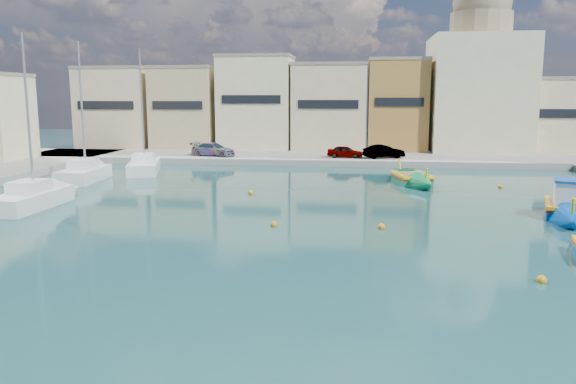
% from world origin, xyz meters
% --- Properties ---
extents(ground, '(160.00, 160.00, 0.00)m').
position_xyz_m(ground, '(0.00, 0.00, 0.00)').
color(ground, '#14393C').
rests_on(ground, ground).
extents(north_quay, '(80.00, 8.00, 0.60)m').
position_xyz_m(north_quay, '(0.00, 32.00, 0.30)').
color(north_quay, gray).
rests_on(north_quay, ground).
extents(north_townhouses, '(83.20, 7.87, 10.19)m').
position_xyz_m(north_townhouses, '(6.68, 39.36, 5.00)').
color(north_townhouses, beige).
rests_on(north_townhouses, ground).
extents(church_block, '(10.00, 10.00, 19.10)m').
position_xyz_m(church_block, '(10.00, 40.00, 8.41)').
color(church_block, beige).
rests_on(church_block, ground).
extents(parked_cars, '(20.87, 2.83, 1.28)m').
position_xyz_m(parked_cars, '(-8.71, 30.50, 1.22)').
color(parked_cars, '#4C1919').
rests_on(parked_cars, north_quay).
extents(luzzu_blue_cabin, '(4.60, 9.20, 3.17)m').
position_xyz_m(luzzu_blue_cabin, '(8.70, 8.21, 0.39)').
color(luzzu_blue_cabin, '#0042A2').
rests_on(luzzu_blue_cabin, ground).
extents(luzzu_green, '(4.02, 8.64, 2.64)m').
position_xyz_m(luzzu_green, '(1.41, 18.89, 0.28)').
color(luzzu_green, '#0B7744').
rests_on(luzzu_green, ground).
extents(yacht_north, '(4.60, 8.60, 11.05)m').
position_xyz_m(yacht_north, '(-20.89, 23.57, 0.44)').
color(yacht_north, white).
rests_on(yacht_north, ground).
extents(yacht_midnorth, '(2.96, 8.08, 11.25)m').
position_xyz_m(yacht_midnorth, '(-23.42, 18.78, 0.45)').
color(yacht_midnorth, white).
rests_on(yacht_midnorth, ground).
extents(yacht_mid, '(2.41, 8.52, 10.70)m').
position_xyz_m(yacht_mid, '(-21.36, 8.66, 0.42)').
color(yacht_mid, white).
rests_on(yacht_mid, ground).
extents(mooring_buoys, '(22.13, 21.28, 0.36)m').
position_xyz_m(mooring_buoys, '(0.98, 5.88, 0.08)').
color(mooring_buoys, orange).
rests_on(mooring_buoys, ground).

